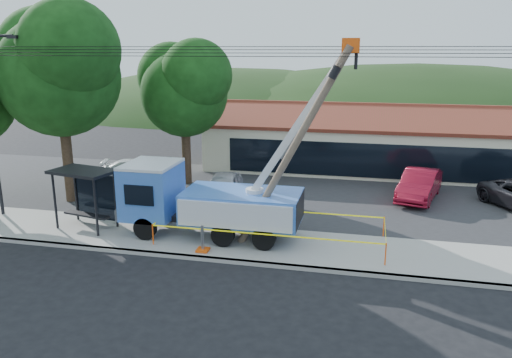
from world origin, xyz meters
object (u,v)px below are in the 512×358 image
at_px(leaning_pole, 297,140).
at_px(car_silver, 224,203).
at_px(car_white, 137,180).
at_px(car_red, 418,200).
at_px(utility_truck, 206,199).
at_px(bus_shelter, 87,185).

distance_m(leaning_pole, car_silver, 8.83).
bearing_deg(leaning_pole, car_silver, 130.49).
distance_m(leaning_pole, car_white, 15.66).
distance_m(car_silver, car_red, 11.00).
bearing_deg(car_silver, car_red, 8.33).
height_order(utility_truck, car_silver, utility_truck).
distance_m(leaning_pole, bus_shelter, 10.18).
relative_size(utility_truck, car_white, 2.36).
xyz_separation_m(car_red, car_white, (-17.53, 0.63, 0.00)).
relative_size(car_red, car_white, 1.15).
relative_size(utility_truck, car_red, 2.05).
xyz_separation_m(car_silver, car_white, (-6.92, 3.52, 0.00)).
relative_size(car_silver, car_red, 0.93).
bearing_deg(utility_truck, bus_shelter, -178.15).
relative_size(leaning_pole, car_red, 1.69).
xyz_separation_m(bus_shelter, car_red, (15.63, 8.25, -2.20)).
xyz_separation_m(leaning_pole, car_silver, (-4.84, 5.67, -4.73)).
height_order(utility_truck, car_red, utility_truck).
bearing_deg(leaning_pole, car_white, 141.99).
relative_size(bus_shelter, car_red, 0.64).
height_order(utility_truck, bus_shelter, utility_truck).
distance_m(car_silver, car_white, 7.76).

